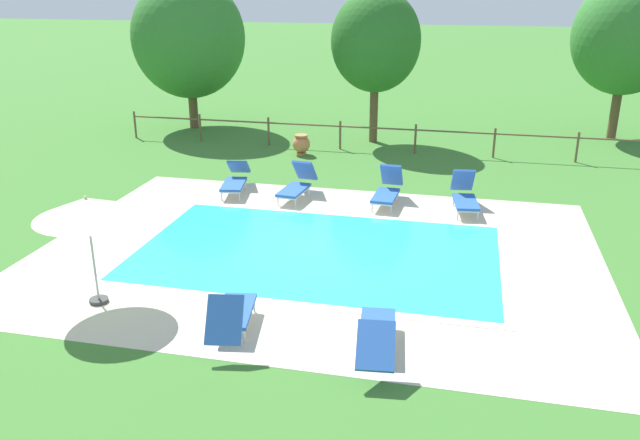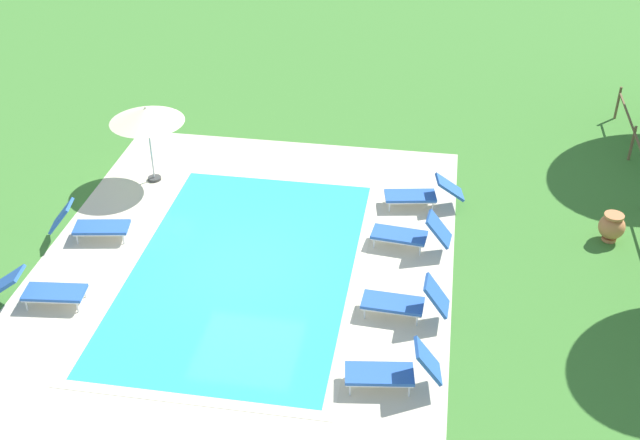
{
  "view_description": "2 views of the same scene",
  "coord_description": "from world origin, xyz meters",
  "px_view_note": "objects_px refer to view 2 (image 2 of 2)",
  "views": [
    {
      "loc": [
        3.13,
        -13.41,
        5.9
      ],
      "look_at": [
        -0.05,
        0.5,
        0.6
      ],
      "focal_mm": 36.55,
      "sensor_mm": 36.0,
      "label": 1
    },
    {
      "loc": [
        14.4,
        4.15,
        10.96
      ],
      "look_at": [
        -0.51,
        1.71,
        1.18
      ],
      "focal_mm": 45.05,
      "sensor_mm": 36.0,
      "label": 2
    }
  ],
  "objects_px": {
    "sun_lounger_north_mid": "(90,224)",
    "sun_lounger_north_end": "(41,290)",
    "sun_lounger_north_near_steps": "(405,301)",
    "sun_lounger_south_near_corner": "(393,371)",
    "sun_lounger_south_mid": "(422,194)",
    "sun_lounger_north_far": "(411,234)",
    "patio_umbrella_open_foreground": "(146,115)",
    "terracotta_urn_near_fence": "(612,226)"
  },
  "relations": [
    {
      "from": "sun_lounger_north_far",
      "to": "patio_umbrella_open_foreground",
      "type": "xyz_separation_m",
      "value": [
        -2.11,
        -7.09,
        1.54
      ]
    },
    {
      "from": "sun_lounger_south_near_corner",
      "to": "sun_lounger_south_mid",
      "type": "xyz_separation_m",
      "value": [
        -6.61,
        0.16,
        -0.03
      ]
    },
    {
      "from": "sun_lounger_south_near_corner",
      "to": "patio_umbrella_open_foreground",
      "type": "bearing_deg",
      "value": -133.83
    },
    {
      "from": "sun_lounger_north_near_steps",
      "to": "sun_lounger_south_near_corner",
      "type": "xyz_separation_m",
      "value": [
        2.11,
        -0.07,
        0.0
      ]
    },
    {
      "from": "sun_lounger_north_mid",
      "to": "patio_umbrella_open_foreground",
      "type": "relative_size",
      "value": 0.89
    },
    {
      "from": "sun_lounger_north_mid",
      "to": "sun_lounger_north_end",
      "type": "xyz_separation_m",
      "value": [
        2.56,
        -0.04,
        -0.02
      ]
    },
    {
      "from": "patio_umbrella_open_foreground",
      "to": "sun_lounger_south_mid",
      "type": "bearing_deg",
      "value": 88.48
    },
    {
      "from": "sun_lounger_north_near_steps",
      "to": "terracotta_urn_near_fence",
      "type": "xyz_separation_m",
      "value": [
        -3.67,
        4.68,
        -0.01
      ]
    },
    {
      "from": "sun_lounger_south_near_corner",
      "to": "patio_umbrella_open_foreground",
      "type": "distance_m",
      "value": 9.93
    },
    {
      "from": "sun_lounger_south_mid",
      "to": "sun_lounger_north_far",
      "type": "bearing_deg",
      "value": -4.65
    },
    {
      "from": "sun_lounger_north_end",
      "to": "terracotta_urn_near_fence",
      "type": "distance_m",
      "value": 13.21
    },
    {
      "from": "sun_lounger_north_near_steps",
      "to": "sun_lounger_north_far",
      "type": "height_order",
      "value": "sun_lounger_north_near_steps"
    },
    {
      "from": "sun_lounger_north_near_steps",
      "to": "patio_umbrella_open_foreground",
      "type": "height_order",
      "value": "patio_umbrella_open_foreground"
    },
    {
      "from": "sun_lounger_north_far",
      "to": "terracotta_urn_near_fence",
      "type": "xyz_separation_m",
      "value": [
        -1.1,
        4.74,
        -0.0
      ]
    },
    {
      "from": "sun_lounger_south_near_corner",
      "to": "terracotta_urn_near_fence",
      "type": "height_order",
      "value": "sun_lounger_south_near_corner"
    },
    {
      "from": "sun_lounger_north_end",
      "to": "sun_lounger_south_mid",
      "type": "bearing_deg",
      "value": 124.18
    },
    {
      "from": "sun_lounger_north_mid",
      "to": "patio_umbrella_open_foreground",
      "type": "bearing_deg",
      "value": 169.39
    },
    {
      "from": "sun_lounger_north_near_steps",
      "to": "terracotta_urn_near_fence",
      "type": "height_order",
      "value": "sun_lounger_north_near_steps"
    },
    {
      "from": "sun_lounger_north_near_steps",
      "to": "terracotta_urn_near_fence",
      "type": "distance_m",
      "value": 5.94
    },
    {
      "from": "terracotta_urn_near_fence",
      "to": "sun_lounger_north_near_steps",
      "type": "bearing_deg",
      "value": -51.87
    },
    {
      "from": "patio_umbrella_open_foreground",
      "to": "terracotta_urn_near_fence",
      "type": "bearing_deg",
      "value": 85.08
    },
    {
      "from": "sun_lounger_north_mid",
      "to": "sun_lounger_south_near_corner",
      "type": "distance_m",
      "value": 8.55
    },
    {
      "from": "sun_lounger_north_far",
      "to": "sun_lounger_south_near_corner",
      "type": "height_order",
      "value": "sun_lounger_south_near_corner"
    },
    {
      "from": "sun_lounger_north_mid",
      "to": "sun_lounger_south_mid",
      "type": "bearing_deg",
      "value": 109.51
    },
    {
      "from": "sun_lounger_north_mid",
      "to": "sun_lounger_south_near_corner",
      "type": "relative_size",
      "value": 1.03
    },
    {
      "from": "sun_lounger_north_near_steps",
      "to": "sun_lounger_north_mid",
      "type": "xyz_separation_m",
      "value": [
        -1.73,
        -7.7,
        -0.0
      ]
    },
    {
      "from": "sun_lounger_north_mid",
      "to": "terracotta_urn_near_fence",
      "type": "distance_m",
      "value": 12.53
    },
    {
      "from": "terracotta_urn_near_fence",
      "to": "sun_lounger_north_mid",
      "type": "bearing_deg",
      "value": -81.1
    },
    {
      "from": "sun_lounger_north_end",
      "to": "terracotta_urn_near_fence",
      "type": "xyz_separation_m",
      "value": [
        -4.5,
        12.42,
        0.02
      ]
    },
    {
      "from": "patio_umbrella_open_foreground",
      "to": "terracotta_urn_near_fence",
      "type": "xyz_separation_m",
      "value": [
        1.02,
        11.83,
        -1.54
      ]
    },
    {
      "from": "sun_lounger_south_mid",
      "to": "terracotta_urn_near_fence",
      "type": "bearing_deg",
      "value": 79.8
    },
    {
      "from": "sun_lounger_south_mid",
      "to": "terracotta_urn_near_fence",
      "type": "xyz_separation_m",
      "value": [
        0.82,
        4.58,
        0.02
      ]
    },
    {
      "from": "sun_lounger_north_end",
      "to": "terracotta_urn_near_fence",
      "type": "bearing_deg",
      "value": 109.91
    },
    {
      "from": "sun_lounger_south_near_corner",
      "to": "sun_lounger_south_mid",
      "type": "distance_m",
      "value": 6.61
    },
    {
      "from": "sun_lounger_south_near_corner",
      "to": "patio_umbrella_open_foreground",
      "type": "height_order",
      "value": "patio_umbrella_open_foreground"
    },
    {
      "from": "sun_lounger_north_far",
      "to": "patio_umbrella_open_foreground",
      "type": "relative_size",
      "value": 0.88
    },
    {
      "from": "sun_lounger_north_end",
      "to": "sun_lounger_south_near_corner",
      "type": "relative_size",
      "value": 1.1
    },
    {
      "from": "patio_umbrella_open_foreground",
      "to": "sun_lounger_north_end",
      "type": "bearing_deg",
      "value": -6.16
    },
    {
      "from": "sun_lounger_north_mid",
      "to": "sun_lounger_north_end",
      "type": "bearing_deg",
      "value": -0.93
    },
    {
      "from": "sun_lounger_north_near_steps",
      "to": "patio_umbrella_open_foreground",
      "type": "bearing_deg",
      "value": -123.25
    },
    {
      "from": "sun_lounger_north_end",
      "to": "sun_lounger_south_mid",
      "type": "distance_m",
      "value": 9.48
    },
    {
      "from": "sun_lounger_north_near_steps",
      "to": "sun_lounger_north_far",
      "type": "xyz_separation_m",
      "value": [
        -2.57,
        -0.06,
        -0.01
      ]
    }
  ]
}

